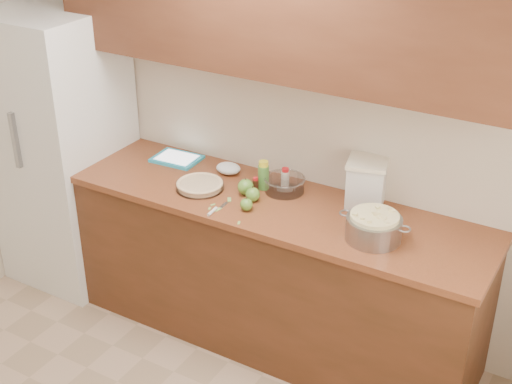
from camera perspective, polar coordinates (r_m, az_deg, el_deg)
The scene contains 22 objects.
room_shell at distance 2.77m, azimuth -15.33°, elevation -5.89°, with size 3.60×3.60×3.60m.
counter_run at distance 4.20m, azimuth 0.22°, elevation -5.98°, with size 2.64×0.68×0.92m.
upper_cabinets at distance 3.73m, azimuth 1.50°, elevation 14.67°, with size 2.60×0.34×0.70m, color #5A2F1B.
fridge at distance 4.76m, azimuth -15.17°, elevation 3.31°, with size 0.70×0.70×1.80m, color white.
pie at distance 4.06m, azimuth -4.52°, elevation 0.54°, with size 0.28×0.28×0.04m.
colander at distance 3.59m, azimuth 9.40°, elevation -2.80°, with size 0.38×0.28×0.14m.
flour_canister at distance 3.88m, azimuth 8.82°, elevation 0.77°, with size 0.26×0.26×0.26m.
tablet at distance 4.43m, azimuth -6.35°, elevation 2.67°, with size 0.29×0.23×0.02m.
paring_knife at distance 3.82m, azimuth -3.39°, elevation -1.50°, with size 0.03×0.18×0.02m.
lemon_bottle at distance 4.02m, azimuth 0.60°, elevation 1.32°, with size 0.06×0.06×0.17m.
cinnamon_shaker at distance 4.06m, azimuth 2.35°, elevation 1.15°, with size 0.05×0.05×0.12m.
vanilla_bottle at distance 4.00m, azimuth -0.03°, elevation 0.54°, with size 0.03×0.03×0.09m.
mixing_bowl at distance 4.01m, azimuth 2.30°, elevation 0.66°, with size 0.24×0.24×0.09m.
paper_towel at distance 4.23m, azimuth -2.23°, elevation 1.90°, with size 0.15×0.12×0.06m, color white.
apple_left at distance 3.98m, azimuth -0.83°, elevation 0.40°, with size 0.09×0.09×0.10m.
apple_center at distance 3.91m, azimuth -0.26°, elevation -0.20°, with size 0.08×0.08×0.09m.
apple_front at distance 3.82m, azimuth -0.77°, elevation -1.01°, with size 0.07×0.07×0.08m.
peel_a at distance 3.72m, azimuth -1.38°, elevation -2.47°, with size 0.03×0.01×0.00m, color #90BD5C.
peel_b at distance 3.84m, azimuth -3.10°, elevation -1.42°, with size 0.05×0.02×0.00m, color #90BD5C.
peel_c at distance 3.89m, azimuth -3.47°, elevation -1.02°, with size 0.03×0.01×0.00m, color #90BD5C.
peel_d at distance 3.86m, azimuth -3.74°, elevation -1.34°, with size 0.03×0.01×0.00m, color #90BD5C.
peel_e at distance 3.94m, azimuth -2.15°, elevation -0.62°, with size 0.05×0.02×0.00m, color #90BD5C.
Camera 1 is at (1.75, -1.55, 2.78)m, focal length 50.00 mm.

